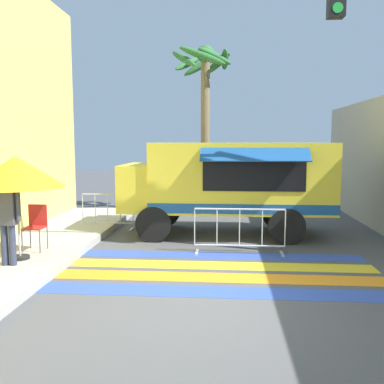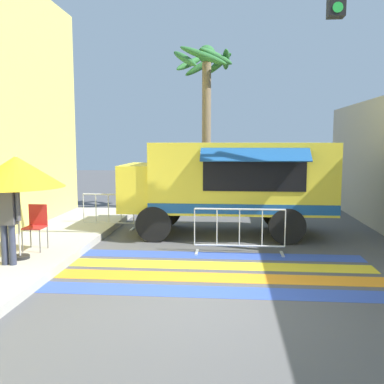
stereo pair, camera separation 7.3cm
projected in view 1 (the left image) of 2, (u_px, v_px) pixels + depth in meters
The scene contains 10 objects.
ground_plane at pixel (207, 301), 6.65m from camera, with size 60.00×60.00×0.00m, color #4C4C4F.
crosswalk_painted at pixel (211, 271), 8.17m from camera, with size 6.40×2.84×0.01m.
food_truck at pixel (225, 179), 11.27m from camera, with size 5.40×2.64×2.44m.
traffic_signal_pole at pixel (365, 52), 8.40m from camera, with size 4.00×0.29×6.19m.
patio_umbrella at pixel (16, 172), 8.18m from camera, with size 1.83×1.83×2.02m.
folding_chair at pixel (36, 223), 9.04m from camera, with size 0.40×0.40×0.96m.
vendor_person at pixel (7, 217), 7.85m from camera, with size 0.53×0.21×1.62m.
barricade_front at pixel (239, 231), 9.39m from camera, with size 2.00×0.44×1.02m.
barricade_side at pixel (108, 213), 12.01m from camera, with size 1.46×0.44×1.02m.
palm_tree at pixel (204, 89), 14.59m from camera, with size 2.21×2.32×5.71m.
Camera 1 is at (0.26, -6.41, 2.46)m, focal length 40.00 mm.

